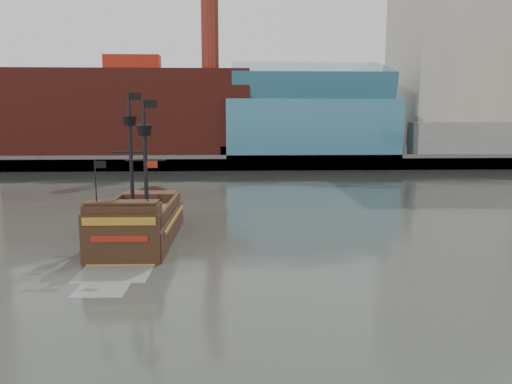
{
  "coord_description": "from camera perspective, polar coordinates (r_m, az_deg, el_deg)",
  "views": [
    {
      "loc": [
        -3.72,
        -21.61,
        9.44
      ],
      "look_at": [
        -2.18,
        13.14,
        4.0
      ],
      "focal_mm": 35.0,
      "sensor_mm": 36.0,
      "label": 1
    }
  ],
  "objects": [
    {
      "name": "ground",
      "position": [
        23.87,
        6.86,
        -14.47
      ],
      "size": [
        400.0,
        400.0,
        0.0
      ],
      "primitive_type": "plane",
      "color": "#2C2F29",
      "rests_on": "ground"
    },
    {
      "name": "seawall",
      "position": [
        84.58,
        -0.01,
        3.37
      ],
      "size": [
        220.0,
        1.0,
        2.6
      ],
      "primitive_type": "cube",
      "color": "#4C4C49",
      "rests_on": "ground"
    },
    {
      "name": "skyline",
      "position": [
        107.61,
        2.34,
        16.96
      ],
      "size": [
        149.0,
        45.0,
        62.0
      ],
      "color": "brown",
      "rests_on": "promenade_far"
    },
    {
      "name": "promenade_far",
      "position": [
        113.98,
        -0.67,
        4.65
      ],
      "size": [
        220.0,
        60.0,
        2.0
      ],
      "primitive_type": "cube",
      "color": "slate",
      "rests_on": "ground"
    },
    {
      "name": "pirate_ship",
      "position": [
        38.38,
        -13.19,
        -3.94
      ],
      "size": [
        5.24,
        15.9,
        11.85
      ],
      "rotation": [
        0.0,
        0.0,
        -0.01
      ],
      "color": "black",
      "rests_on": "ground"
    }
  ]
}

